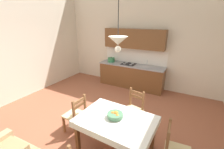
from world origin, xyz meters
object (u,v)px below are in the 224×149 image
at_px(kitchen_cabinetry, 132,65).
at_px(dining_chair_kitchen_side, 133,110).
at_px(dining_table, 116,124).
at_px(fruit_bowl, 115,115).
at_px(pendant_lamp, 118,41).
at_px(dining_chair_tv_side, 76,115).

relative_size(kitchen_cabinetry, dining_chair_kitchen_side, 2.70).
bearing_deg(dining_table, fruit_bowl, 145.85).
relative_size(fruit_bowl, pendant_lamp, 0.37).
distance_m(dining_table, pendant_lamp, 1.54).
xyz_separation_m(kitchen_cabinetry, fruit_bowl, (0.91, -3.12, -0.04)).
bearing_deg(fruit_bowl, pendant_lamp, 96.45).
height_order(dining_chair_tv_side, fruit_bowl, dining_chair_tv_side).
xyz_separation_m(dining_chair_kitchen_side, fruit_bowl, (-0.04, -0.88, 0.37)).
bearing_deg(kitchen_cabinetry, dining_chair_tv_side, -92.48).
bearing_deg(dining_chair_kitchen_side, pendant_lamp, -93.59).
relative_size(dining_table, dining_chair_kitchen_side, 1.58).
relative_size(dining_chair_kitchen_side, pendant_lamp, 1.16).
height_order(dining_table, dining_chair_kitchen_side, dining_chair_kitchen_side).
bearing_deg(dining_chair_kitchen_side, dining_chair_tv_side, -142.18).
height_order(kitchen_cabinetry, dining_chair_kitchen_side, kitchen_cabinetry).
relative_size(kitchen_cabinetry, fruit_bowl, 8.37).
height_order(dining_table, pendant_lamp, pendant_lamp).
height_order(fruit_bowl, pendant_lamp, pendant_lamp).
relative_size(dining_chair_tv_side, dining_chair_kitchen_side, 1.00).
distance_m(dining_chair_tv_side, dining_chair_kitchen_side, 1.37).
xyz_separation_m(dining_chair_tv_side, dining_chair_kitchen_side, (1.08, 0.84, 0.00)).
bearing_deg(kitchen_cabinetry, dining_table, -73.30).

